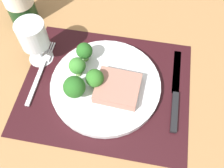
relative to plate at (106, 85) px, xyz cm
name	(u,v)px	position (x,y,z in cm)	size (l,w,h in cm)	color
ground_plane	(106,90)	(0.00, 0.00, -2.60)	(140.00, 110.00, 3.00)	#996D42
placemat	(106,87)	(0.00, 0.00, -0.95)	(40.21, 32.80, 0.30)	black
plate	(106,85)	(0.00, 0.00, 0.00)	(26.25, 26.25, 1.60)	silver
steak	(118,88)	(3.13, -1.48, 1.96)	(9.89, 8.85, 2.33)	#9E6B5B
broccoli_back_left	(74,87)	(-6.00, -4.30, 4.38)	(4.96, 4.96, 6.14)	#6B994C
broccoli_near_steak	(95,78)	(-2.21, -0.98, 3.80)	(4.19, 4.19, 5.27)	#6B994C
broccoli_near_fork	(84,51)	(-6.26, 5.97, 4.07)	(3.97, 3.97, 5.41)	#5B8942
broccoli_front_edge	(77,66)	(-6.84, 1.38, 4.15)	(3.95, 3.95, 5.48)	#6B994C
fork	(41,71)	(-16.88, 1.42, -0.55)	(2.40, 19.20, 0.50)	silver
knife	(175,95)	(16.73, 0.53, -0.50)	(1.80, 23.00, 0.80)	black
wine_glass	(33,37)	(-18.19, 5.66, 6.99)	(6.79, 6.79, 12.16)	silver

